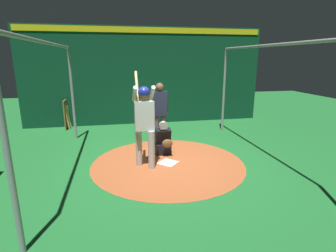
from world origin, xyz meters
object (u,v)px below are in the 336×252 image
Objects in this scene: umpire at (160,110)px; bat_rack at (67,115)px; batter at (144,118)px; catcher at (163,141)px; home_plate at (168,163)px.

umpire is 4.03m from bat_rack.
bat_rack is (-2.59, -3.03, -0.55)m from umpire.
batter is 1.69m from umpire.
bat_rack is at bearing -130.49° from umpire.
catcher is 4.53m from bat_rack.
home_plate is 0.75m from catcher.
home_plate is 0.23× the size of umpire.
batter is 1.26m from catcher.
batter reaches higher than umpire.
home_plate is 0.46× the size of catcher.
catcher is at bearing 179.44° from home_plate.
catcher reaches higher than home_plate.
umpire is at bearing 158.22° from batter.
home_plate is 1.81m from umpire.
batter reaches higher than bat_rack.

